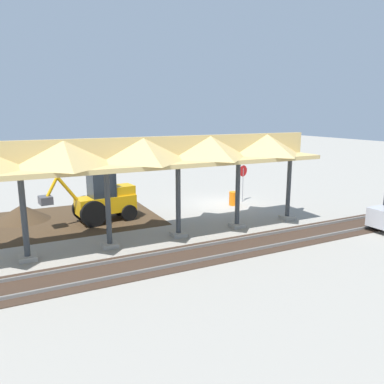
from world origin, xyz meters
name	(u,v)px	position (x,y,z in m)	size (l,w,h in m)	color
ground_plane	(222,204)	(0.00, 0.00, 0.00)	(120.00, 120.00, 0.00)	gray
dirt_work_zone	(65,220)	(10.02, -0.55, 0.00)	(10.23, 7.00, 0.01)	#42301E
platform_canopy	(143,153)	(7.12, 4.90, 4.16)	(18.23, 3.20, 4.90)	#9E998E
rail_tracks	(300,235)	(0.00, 7.51, 0.03)	(60.00, 2.58, 0.15)	slate
stop_sign	(243,176)	(-1.55, 0.15, 1.81)	(0.74, 0.23, 2.50)	gray
backhoe	(103,199)	(8.04, 0.59, 1.27)	(5.16, 2.04, 2.82)	orange
dirt_mound	(23,220)	(12.13, -1.66, 0.00)	(6.07, 6.07, 1.78)	#42301E
traffic_barrel	(233,198)	(-0.46, 0.71, 0.45)	(0.56, 0.56, 0.90)	orange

